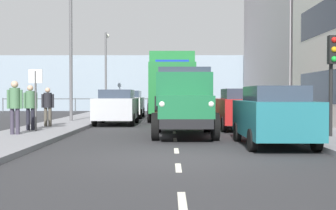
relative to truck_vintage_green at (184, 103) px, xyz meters
The scene contains 20 objects.
ground_plane 3.89m from the truck_vintage_green, 84.99° to the right, with size 80.00×80.00×0.00m, color #2D2D30.
sidewalk_left 6.11m from the truck_vintage_green, 142.07° to the right, with size 2.63×36.23×0.15m, color gray.
sidewalk_right 6.63m from the truck_vintage_green, 34.43° to the right, with size 2.63×36.23×0.15m, color gray.
road_centreline_markings 2.94m from the truck_vintage_green, 83.09° to the right, with size 0.12×30.79×0.01m.
building_far_block 19.26m from the truck_vintage_green, 119.02° to the right, with size 6.12×15.23×10.79m.
sea_horizon 24.85m from the truck_vintage_green, 89.25° to the right, with size 80.00×0.80×5.00m, color #8C9EAD.
seawall_railing 21.22m from the truck_vintage_green, 89.13° to the right, with size 28.08×0.08×1.20m.
truck_vintage_green is the anchor object (origin of this frame).
lorry_cargo_green 10.66m from the truck_vintage_green, 87.96° to the right, with size 2.58×8.20×3.87m.
car_teal_kerbside_near 3.81m from the truck_vintage_green, 130.62° to the left, with size 1.85×4.09×1.72m.
car_red_kerbside_1 3.95m from the truck_vintage_green, 128.94° to the right, with size 1.88×3.94×1.72m.
car_silver_oppositeside_0 7.12m from the truck_vintage_green, 63.96° to the right, with size 1.97×4.27×1.72m.
car_white_oppositeside_1 13.08m from the truck_vintage_green, 76.18° to the right, with size 1.85×4.52×1.72m.
pedestrian_in_dark_coat 5.75m from the truck_vintage_green, ahead, with size 0.53×0.34×1.79m.
pedestrian_with_bag 5.83m from the truck_vintage_green, 10.20° to the right, with size 0.53×0.34×1.69m.
pedestrian_near_railing 6.36m from the truck_vintage_green, 27.95° to the right, with size 0.53×0.34×1.62m.
traffic_light_near 5.05m from the truck_vintage_green, 162.22° to the left, with size 0.28×0.41×3.20m.
lamp_post_promenade 9.34m from the truck_vintage_green, 51.76° to the right, with size 0.32×1.14×6.79m.
lamp_post_far 19.64m from the truck_vintage_green, 73.88° to the right, with size 0.32×1.14×6.09m.
street_sign 5.45m from the truck_vintage_green, ahead, with size 0.50×0.07×2.25m.
Camera 1 is at (0.17, 10.40, 1.49)m, focal length 47.90 mm.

